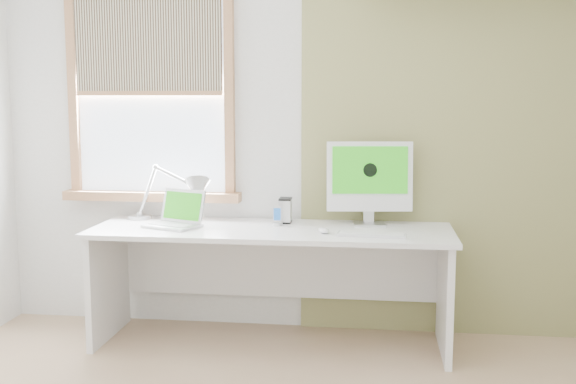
% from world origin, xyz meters
% --- Properties ---
extents(room, '(4.04, 3.54, 2.64)m').
position_xyz_m(room, '(0.00, 0.00, 1.30)').
color(room, tan).
rests_on(room, ground).
extents(accent_wall, '(2.00, 0.02, 2.60)m').
position_xyz_m(accent_wall, '(1.00, 1.74, 1.30)').
color(accent_wall, '#8A8653').
rests_on(accent_wall, room).
extents(window, '(1.20, 0.14, 1.42)m').
position_xyz_m(window, '(-1.00, 1.71, 1.54)').
color(window, '#98643E').
rests_on(window, room).
extents(desk, '(2.20, 0.70, 0.73)m').
position_xyz_m(desk, '(-0.15, 1.44, 0.53)').
color(desk, white).
rests_on(desk, room).
extents(desk_lamp, '(0.62, 0.33, 0.36)m').
position_xyz_m(desk_lamp, '(-0.71, 1.52, 0.92)').
color(desk_lamp, silver).
rests_on(desk_lamp, desk).
extents(laptop, '(0.39, 0.35, 0.22)m').
position_xyz_m(laptop, '(-0.74, 1.38, 0.78)').
color(laptop, silver).
rests_on(laptop, desk).
extents(phone_dock, '(0.08, 0.08, 0.12)m').
position_xyz_m(phone_dock, '(-0.12, 1.48, 0.76)').
color(phone_dock, silver).
rests_on(phone_dock, desk).
extents(external_drive, '(0.08, 0.12, 0.16)m').
position_xyz_m(external_drive, '(-0.09, 1.59, 0.81)').
color(external_drive, silver).
rests_on(external_drive, desk).
extents(imac, '(0.54, 0.20, 0.52)m').
position_xyz_m(imac, '(0.44, 1.59, 1.02)').
color(imac, silver).
rests_on(imac, desk).
extents(keyboard, '(0.40, 0.15, 0.02)m').
position_xyz_m(keyboard, '(0.46, 1.21, 0.74)').
color(keyboard, white).
rests_on(keyboard, desk).
extents(mouse, '(0.09, 0.12, 0.03)m').
position_xyz_m(mouse, '(0.18, 1.27, 0.75)').
color(mouse, white).
rests_on(mouse, desk).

